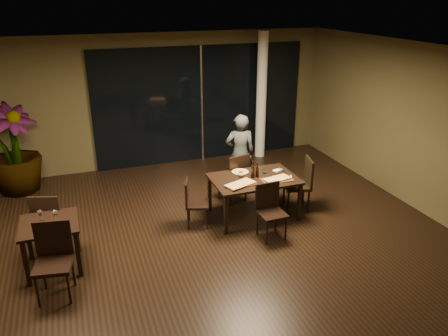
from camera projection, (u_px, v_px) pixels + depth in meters
ground at (215, 248)px, 6.98m from camera, size 8.00×8.00×0.00m
wall_back at (158, 101)px, 9.95m from camera, size 8.00×0.10×3.00m
wall_right at (432, 133)px, 7.68m from camera, size 0.10×8.00×3.00m
ceiling at (214, 55)px, 5.85m from camera, size 8.00×8.00×0.04m
window_panel at (201, 104)px, 10.24m from camera, size 5.00×0.06×2.70m
column at (261, 96)px, 10.35m from camera, size 0.24×0.24×3.00m
main_table at (254, 182)px, 7.74m from camera, size 1.50×1.00×0.75m
side_table at (50, 231)px, 6.26m from camera, size 0.80×0.80×0.75m
chair_main_far at (235, 176)px, 8.32m from camera, size 0.56×0.56×0.99m
chair_main_near at (270, 208)px, 7.17m from camera, size 0.44×0.44×0.91m
chair_main_left at (193, 200)px, 7.50m from camera, size 0.49×0.49×0.84m
chair_main_right at (302, 181)px, 8.05m from camera, size 0.56×0.56×1.00m
chair_side_far at (49, 218)px, 6.76m from camera, size 0.57×0.57×0.97m
chair_side_near at (54, 256)px, 5.75m from camera, size 0.55×0.55×1.03m
diner at (240, 154)px, 8.69m from camera, size 0.62×0.48×1.62m
potted_plant at (14, 149)px, 8.65m from camera, size 1.39×1.39×1.81m
pizza_board_left at (240, 185)px, 7.40m from camera, size 0.57×0.38×0.01m
pizza_board_right at (277, 180)px, 7.61m from camera, size 0.56×0.29×0.01m
oblong_pizza_left at (240, 184)px, 7.40m from camera, size 0.55×0.39×0.02m
oblong_pizza_right at (277, 179)px, 7.61m from camera, size 0.48×0.29×0.02m
round_pizza at (240, 172)px, 7.94m from camera, size 0.30×0.30×0.01m
bottle_a at (253, 170)px, 7.67m from camera, size 0.07×0.07×0.30m
bottle_b at (257, 170)px, 7.71m from camera, size 0.06×0.06×0.26m
bottle_c at (253, 169)px, 7.74m from camera, size 0.06×0.06×0.29m
tumbler_left at (241, 174)px, 7.74m from camera, size 0.08×0.08×0.09m
tumbler_right at (264, 171)px, 7.89m from camera, size 0.07×0.07×0.08m
napkin_near at (286, 176)px, 7.76m from camera, size 0.20×0.16×0.01m
napkin_far at (278, 170)px, 8.02m from camera, size 0.20×0.16×0.01m
wine_glass_a at (41, 216)px, 6.22m from camera, size 0.08×0.08×0.17m
wine_glass_b at (56, 217)px, 6.18m from camera, size 0.08×0.08×0.19m
side_napkin at (51, 227)px, 6.09m from camera, size 0.21×0.17×0.01m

